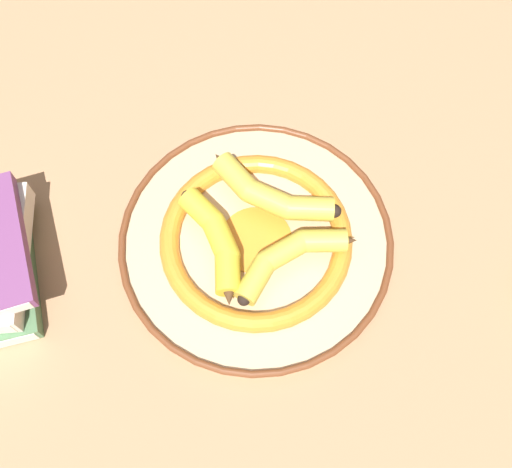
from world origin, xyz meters
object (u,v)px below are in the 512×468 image
(banana_c, at_px, (218,242))
(banana_a, at_px, (269,194))
(banana_b, at_px, (290,256))
(decorative_bowl, at_px, (256,241))

(banana_c, bearing_deg, banana_a, -65.97)
(banana_b, relative_size, banana_c, 1.03)
(decorative_bowl, xyz_separation_m, banana_a, (-0.04, 0.04, 0.04))
(decorative_bowl, xyz_separation_m, banana_c, (-0.01, -0.05, 0.04))
(banana_a, relative_size, banana_b, 0.95)
(banana_b, bearing_deg, banana_a, -104.55)
(banana_c, bearing_deg, decorative_bowl, -92.66)
(banana_b, xyz_separation_m, banana_c, (-0.07, -0.07, 0.00))
(banana_c, bearing_deg, banana_b, -124.01)
(banana_a, relative_size, banana_c, 0.99)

